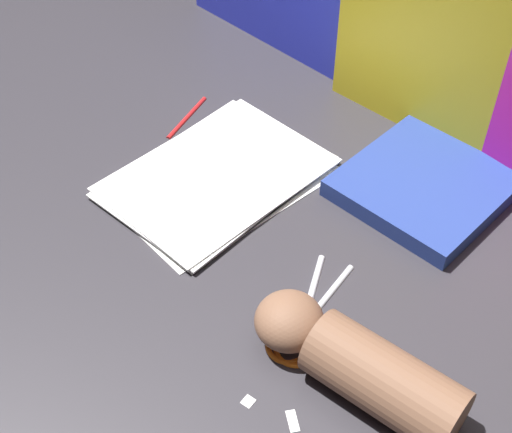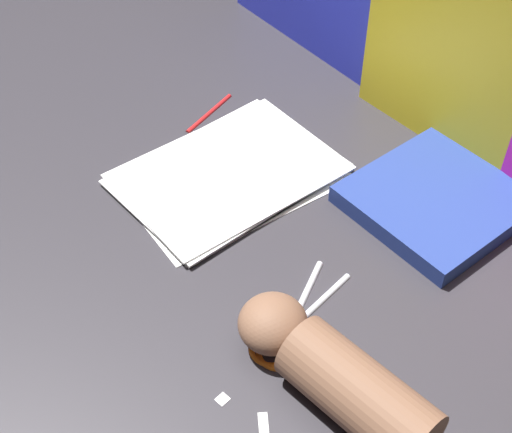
{
  "view_description": "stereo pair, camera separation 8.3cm",
  "coord_description": "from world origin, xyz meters",
  "views": [
    {
      "loc": [
        0.53,
        -0.51,
        0.74
      ],
      "look_at": [
        0.04,
        -0.04,
        0.06
      ],
      "focal_mm": 50.0,
      "sensor_mm": 36.0,
      "label": 1
    },
    {
      "loc": [
        0.58,
        -0.44,
        0.74
      ],
      "look_at": [
        0.04,
        -0.04,
        0.06
      ],
      "focal_mm": 50.0,
      "sensor_mm": 36.0,
      "label": 2
    }
  ],
  "objects": [
    {
      "name": "ground_plane",
      "position": [
        0.0,
        0.0,
        0.0
      ],
      "size": [
        6.0,
        6.0,
        0.0
      ],
      "primitive_type": "plane",
      "color": "#2D2B30"
    },
    {
      "name": "backdrop_panel_center",
      "position": [
        0.01,
        0.35,
        0.19
      ],
      "size": [
        0.63,
        0.06,
        0.38
      ],
      "color": "#D81E9E",
      "rests_on": "ground_plane"
    },
    {
      "name": "paper_stack",
      "position": [
        -0.11,
        0.01,
        0.01
      ],
      "size": [
        0.25,
        0.34,
        0.01
      ],
      "color": "white",
      "rests_on": "ground_plane"
    },
    {
      "name": "book_closed",
      "position": [
        0.13,
        0.22,
        0.01
      ],
      "size": [
        0.23,
        0.24,
        0.03
      ],
      "color": "navy",
      "rests_on": "ground_plane"
    },
    {
      "name": "scissors",
      "position": [
        0.18,
        -0.1,
        0.0
      ],
      "size": [
        0.12,
        0.19,
        0.01
      ],
      "color": "silver",
      "rests_on": "ground_plane"
    },
    {
      "name": "hand_forearm",
      "position": [
        0.28,
        -0.11,
        0.04
      ],
      "size": [
        0.27,
        0.12,
        0.08
      ],
      "color": "brown",
      "rests_on": "ground_plane"
    },
    {
      "name": "paper_scrap_near",
      "position": [
        0.26,
        -0.2,
        0.0
      ],
      "size": [
        0.03,
        0.02,
        0.0
      ],
      "color": "white",
      "rests_on": "ground_plane"
    },
    {
      "name": "paper_scrap_mid",
      "position": [
        0.21,
        -0.22,
        0.0
      ],
      "size": [
        0.02,
        0.02,
        0.0
      ],
      "color": "white",
      "rests_on": "ground_plane"
    },
    {
      "name": "pen",
      "position": [
        -0.26,
        0.07,
        0.0
      ],
      "size": [
        0.05,
        0.12,
        0.01
      ],
      "color": "red",
      "rests_on": "ground_plane"
    }
  ]
}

